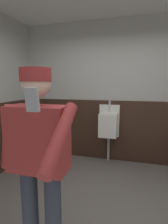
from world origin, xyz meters
The scene contains 5 objects.
wall_back centered at (0.00, 1.84, 1.38)m, with size 4.42×0.12×2.76m, color #B2B2AD.
wainscot_band_back centered at (0.00, 1.76, 0.61)m, with size 3.82×0.03×1.23m, color #382319.
urinal_solo centered at (-0.13, 1.62, 0.78)m, with size 0.40×0.34×1.24m.
person centered at (-0.44, -0.49, 1.00)m, with size 0.70×0.60×1.67m.
cell_phone centered at (-0.16, -0.99, 1.48)m, with size 0.06×0.02×0.11m, color #A5A8B2.
Camera 1 is at (0.26, -1.68, 1.55)m, focal length 27.71 mm.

